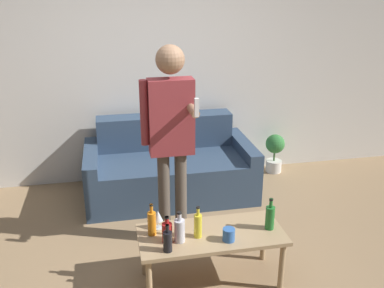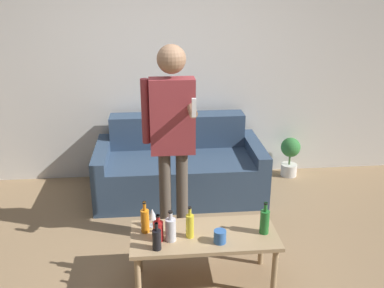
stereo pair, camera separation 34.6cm
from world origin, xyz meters
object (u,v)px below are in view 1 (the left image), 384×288
bottle_orange (167,232)px  person_standing_front (171,129)px  couch (169,168)px  coffee_table (211,239)px

bottle_orange → person_standing_front: size_ratio=0.12×
bottle_orange → person_standing_front: (0.14, 0.68, 0.54)m
couch → bottle_orange: size_ratio=8.62×
coffee_table → bottle_orange: 0.37m
coffee_table → person_standing_front: bearing=107.4°
couch → person_standing_front: size_ratio=1.02×
coffee_table → person_standing_front: 0.94m
coffee_table → bottle_orange: size_ratio=5.29×
coffee_table → bottle_orange: bearing=-172.4°
coffee_table → couch: bearing=93.1°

